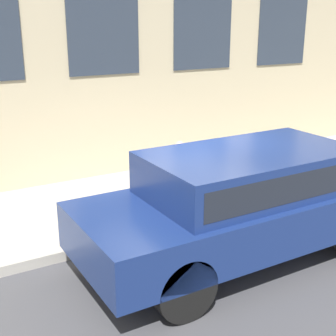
# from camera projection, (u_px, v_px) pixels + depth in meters

# --- Properties ---
(ground_plane) EXTENTS (80.00, 80.00, 0.00)m
(ground_plane) POSITION_uv_depth(u_px,v_px,m) (181.00, 232.00, 8.10)
(ground_plane) COLOR #47474C
(sidewalk) EXTENTS (3.12, 60.00, 0.17)m
(sidewalk) POSITION_uv_depth(u_px,v_px,m) (140.00, 199.00, 9.36)
(sidewalk) COLOR #B2ADA3
(sidewalk) RESTS_ON ground_plane
(fire_hydrant) EXTENTS (0.32, 0.44, 0.72)m
(fire_hydrant) POSITION_uv_depth(u_px,v_px,m) (156.00, 199.00, 8.14)
(fire_hydrant) COLOR red
(fire_hydrant) RESTS_ON sidewalk
(person) EXTENTS (0.31, 0.21, 1.29)m
(person) POSITION_uv_depth(u_px,v_px,m) (180.00, 169.00, 8.41)
(person) COLOR #726651
(person) RESTS_ON sidewalk
(parked_truck_navy_near) EXTENTS (1.97, 5.01, 1.70)m
(parked_truck_navy_near) POSITION_uv_depth(u_px,v_px,m) (245.00, 197.00, 6.94)
(parked_truck_navy_near) COLOR black
(parked_truck_navy_near) RESTS_ON ground_plane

